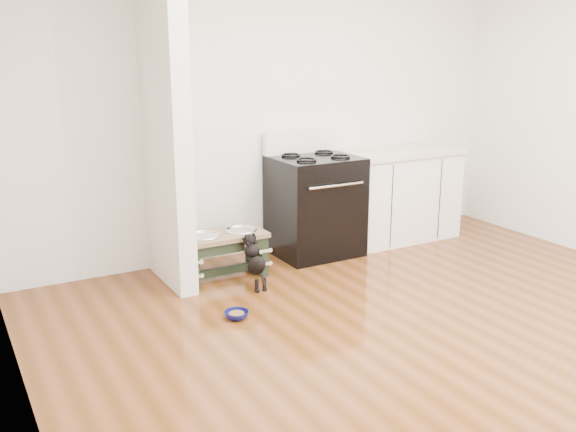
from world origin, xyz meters
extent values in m
plane|color=#4D2A0D|center=(0.00, 0.00, 0.00)|extent=(5.00, 5.00, 0.00)
plane|color=silver|center=(0.00, 2.50, 1.35)|extent=(5.00, 0.00, 5.00)
plane|color=silver|center=(-2.50, 0.00, 1.35)|extent=(0.00, 5.00, 5.00)
cube|color=silver|center=(-1.18, 2.10, 1.35)|extent=(0.15, 0.80, 2.70)
cube|color=black|center=(0.25, 2.15, 0.46)|extent=(0.76, 0.65, 0.92)
cube|color=black|center=(0.25, 1.84, 0.40)|extent=(0.58, 0.02, 0.50)
cylinder|color=silver|center=(0.25, 1.80, 0.72)|extent=(0.56, 0.02, 0.02)
cube|color=white|center=(0.25, 2.43, 1.03)|extent=(0.76, 0.08, 0.22)
torus|color=black|center=(0.07, 2.01, 0.93)|extent=(0.18, 0.18, 0.02)
torus|color=black|center=(0.43, 2.01, 0.93)|extent=(0.18, 0.18, 0.02)
torus|color=black|center=(0.07, 2.29, 0.93)|extent=(0.18, 0.18, 0.02)
torus|color=black|center=(0.43, 2.29, 0.93)|extent=(0.18, 0.18, 0.02)
cube|color=white|center=(1.23, 2.18, 0.43)|extent=(1.20, 0.60, 0.86)
cube|color=beige|center=(1.23, 2.18, 0.89)|extent=(1.24, 0.64, 0.05)
cube|color=black|center=(1.23, 1.92, 0.05)|extent=(1.20, 0.06, 0.10)
cube|color=black|center=(-1.08, 1.97, 0.18)|extent=(0.06, 0.34, 0.35)
cube|color=black|center=(-0.45, 1.97, 0.18)|extent=(0.06, 0.34, 0.35)
cube|color=black|center=(-0.76, 1.82, 0.31)|extent=(0.56, 0.03, 0.09)
cube|color=black|center=(-0.76, 1.97, 0.06)|extent=(0.56, 0.06, 0.06)
cube|color=brown|center=(-0.76, 1.97, 0.37)|extent=(0.71, 0.38, 0.04)
cylinder|color=silver|center=(-0.93, 1.97, 0.37)|extent=(0.24, 0.24, 0.04)
cylinder|color=silver|center=(-0.60, 1.97, 0.37)|extent=(0.24, 0.24, 0.04)
torus|color=silver|center=(-0.93, 1.97, 0.39)|extent=(0.28, 0.28, 0.02)
torus|color=silver|center=(-0.60, 1.97, 0.39)|extent=(0.28, 0.28, 0.02)
cylinder|color=black|center=(-0.67, 1.53, 0.05)|extent=(0.03, 0.03, 0.11)
cylinder|color=black|center=(-0.60, 1.53, 0.05)|extent=(0.03, 0.03, 0.11)
sphere|color=black|center=(-0.67, 1.52, 0.01)|extent=(0.04, 0.04, 0.04)
sphere|color=black|center=(-0.60, 1.52, 0.01)|extent=(0.04, 0.04, 0.04)
ellipsoid|color=black|center=(-0.64, 1.60, 0.19)|extent=(0.12, 0.29, 0.26)
sphere|color=black|center=(-0.64, 1.69, 0.30)|extent=(0.12, 0.12, 0.12)
sphere|color=black|center=(-0.64, 1.73, 0.37)|extent=(0.10, 0.10, 0.10)
sphere|color=black|center=(-0.67, 1.80, 0.37)|extent=(0.04, 0.04, 0.04)
sphere|color=black|center=(-0.61, 1.80, 0.37)|extent=(0.04, 0.04, 0.04)
cylinder|color=black|center=(-0.64, 1.49, 0.11)|extent=(0.02, 0.08, 0.09)
torus|color=#DB4072|center=(-0.64, 1.71, 0.34)|extent=(0.10, 0.06, 0.09)
imported|color=#0B0E4E|center=(-1.03, 1.15, 0.03)|extent=(0.19, 0.19, 0.05)
cylinder|color=#562F18|center=(-1.03, 1.15, 0.03)|extent=(0.11, 0.11, 0.02)
camera|label=1|loc=(-2.80, -2.77, 1.92)|focal=40.00mm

